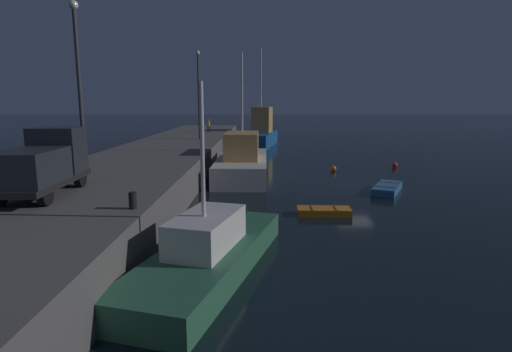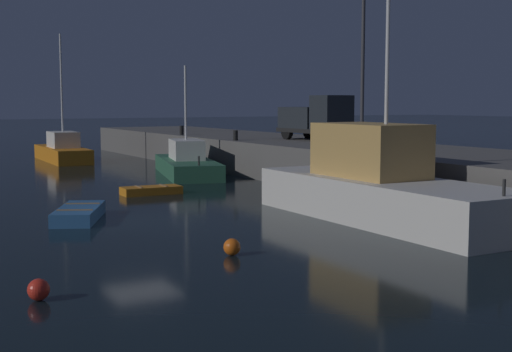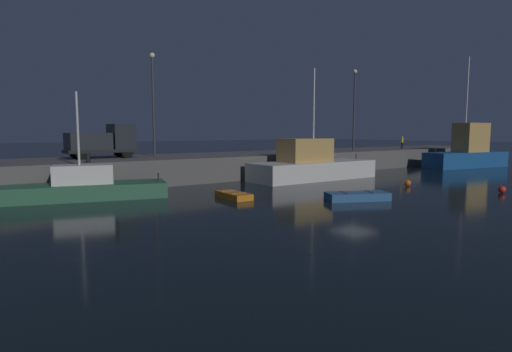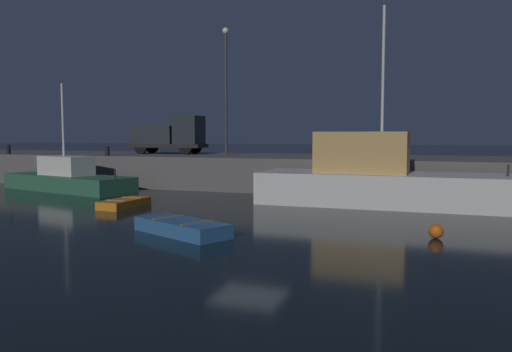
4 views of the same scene
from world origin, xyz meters
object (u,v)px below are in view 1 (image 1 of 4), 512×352
Objects in this scene: rowboat_white_mid at (324,211)px; mooring_buoy_mid at (333,168)px; dockworker at (209,125)px; fishing_boat_blue at (262,133)px; dinghy_orange_near at (387,188)px; fishing_boat_orange at (242,162)px; lamp_post_west at (79,77)px; mooring_buoy_near at (395,165)px; bollard_west at (133,200)px; utility_truck at (44,163)px; fishing_trawler_red at (208,252)px; lamp_post_east at (199,88)px.

mooring_buoy_mid reaches higher than rowboat_white_mid.
rowboat_white_mid is 1.77× the size of dockworker.
fishing_boat_blue is at bearing 5.35° from rowboat_white_mid.
fishing_boat_orange is at bearing 60.65° from dinghy_orange_near.
lamp_post_west is at bearing 107.98° from dinghy_orange_near.
fishing_boat_blue is at bearing 16.49° from mooring_buoy_mid.
mooring_buoy_near is 0.80× the size of bollard_west.
utility_truck is (-4.22, 12.10, 3.12)m from rowboat_white_mid.
fishing_trawler_red is at bearing 177.41° from fishing_boat_blue.
bollard_west is at bearing -117.74° from utility_truck.
rowboat_white_mid is 0.51× the size of utility_truck.
utility_truck is (-26.04, 2.53, -3.75)m from lamp_post_east.
rowboat_white_mid is 10.37m from bollard_west.
rowboat_white_mid is 0.33× the size of lamp_post_west.
fishing_trawler_red reaches higher than bollard_west.
lamp_post_west reaches higher than mooring_buoy_near.
dockworker is at bearing 50.20° from mooring_buoy_near.
fishing_boat_blue is at bearing -27.70° from lamp_post_east.
dockworker is (35.18, -2.34, -0.41)m from utility_truck.
fishing_trawler_red is at bearing -113.92° from utility_truck.
fishing_boat_orange is 17.74m from bollard_west.
lamp_post_west reaches higher than rowboat_white_mid.
dockworker reaches higher than mooring_buoy_near.
fishing_trawler_red is 3.49× the size of rowboat_white_mid.
mooring_buoy_mid is at bearing -11.71° from rowboat_white_mid.
rowboat_white_mid is at bearing 151.28° from mooring_buoy_near.
fishing_boat_blue is 23.07m from fishing_boat_orange.
dinghy_orange_near is at bearing -72.02° from lamp_post_west.
dockworker is at bearing 7.00° from fishing_trawler_red.
bollard_west is (-6.46, 7.83, 2.12)m from rowboat_white_mid.
fishing_boat_blue reaches higher than dinghy_orange_near.
dockworker is (25.40, 14.68, 2.66)m from dinghy_orange_near.
dinghy_orange_near is 6.51× the size of bollard_west.
fishing_trawler_red is at bearing 142.30° from dinghy_orange_near.
lamp_post_west is 5.43× the size of dockworker.
utility_truck is (3.13, 7.05, 2.61)m from fishing_trawler_red.
rowboat_white_mid is 5.75× the size of mooring_buoy_near.
bollard_west is at bearing -145.81° from lamp_post_west.
lamp_post_west is 0.97× the size of lamp_post_east.
mooring_buoy_near is at bearing -36.56° from bollard_west.
rowboat_white_mid is 13.96m from lamp_post_west.
rowboat_white_mid is at bearing -162.51° from dockworker.
mooring_buoy_mid is 21.41m from lamp_post_west.
mooring_buoy_near is at bearing -70.74° from mooring_buoy_mid.
lamp_post_east is at bearing 23.66° from rowboat_white_mid.
fishing_trawler_red is 1.14× the size of lamp_post_west.
fishing_trawler_red is 41.38m from fishing_boat_blue.
fishing_boat_orange is 2.16× the size of utility_truck.
fishing_boat_orange reaches higher than mooring_buoy_mid.
fishing_boat_blue is 1.06× the size of fishing_boat_orange.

